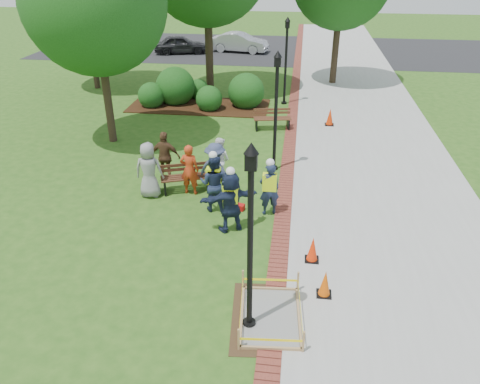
# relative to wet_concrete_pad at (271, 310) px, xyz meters

# --- Properties ---
(ground) EXTENTS (100.00, 100.00, 0.00)m
(ground) POSITION_rel_wet_concrete_pad_xyz_m (-1.69, 2.73, -0.23)
(ground) COLOR #285116
(ground) RESTS_ON ground
(sidewalk) EXTENTS (6.00, 60.00, 0.02)m
(sidewalk) POSITION_rel_wet_concrete_pad_xyz_m (3.31, 12.73, -0.22)
(sidewalk) COLOR #9E9E99
(sidewalk) RESTS_ON ground
(brick_edging) EXTENTS (0.50, 60.00, 0.03)m
(brick_edging) POSITION_rel_wet_concrete_pad_xyz_m (0.06, 12.73, -0.22)
(brick_edging) COLOR maroon
(brick_edging) RESTS_ON ground
(mulch_bed) EXTENTS (7.00, 3.00, 0.05)m
(mulch_bed) POSITION_rel_wet_concrete_pad_xyz_m (-4.69, 14.73, -0.21)
(mulch_bed) COLOR #381E0F
(mulch_bed) RESTS_ON ground
(parking_lot) EXTENTS (36.00, 12.00, 0.01)m
(parking_lot) POSITION_rel_wet_concrete_pad_xyz_m (-1.69, 29.73, -0.23)
(parking_lot) COLOR black
(parking_lot) RESTS_ON ground
(wet_concrete_pad) EXTENTS (1.88, 2.43, 0.55)m
(wet_concrete_pad) POSITION_rel_wet_concrete_pad_xyz_m (0.00, 0.00, 0.00)
(wet_concrete_pad) COLOR #47331E
(wet_concrete_pad) RESTS_ON ground
(bench_near) EXTENTS (1.74, 1.05, 0.90)m
(bench_near) POSITION_rel_wet_concrete_pad_xyz_m (-3.21, 5.66, 0.05)
(bench_near) COLOR #4C281A
(bench_near) RESTS_ON ground
(bench_far) EXTENTS (1.71, 0.85, 0.89)m
(bench_far) POSITION_rel_wet_concrete_pad_xyz_m (-0.79, 11.89, 0.05)
(bench_far) COLOR brown
(bench_far) RESTS_ON ground
(cone_front) EXTENTS (0.35, 0.35, 0.69)m
(cone_front) POSITION_rel_wet_concrete_pad_xyz_m (1.20, 0.92, 0.10)
(cone_front) COLOR black
(cone_front) RESTS_ON ground
(cone_back) EXTENTS (0.36, 0.36, 0.72)m
(cone_back) POSITION_rel_wet_concrete_pad_xyz_m (0.92, 2.26, 0.11)
(cone_back) COLOR black
(cone_back) RESTS_ON ground
(cone_far) EXTENTS (0.40, 0.40, 0.79)m
(cone_far) POSITION_rel_wet_concrete_pad_xyz_m (1.76, 12.74, 0.15)
(cone_far) COLOR black
(cone_far) RESTS_ON ground
(toolbox) EXTENTS (0.41, 0.29, 0.19)m
(toolbox) POSITION_rel_wet_concrete_pad_xyz_m (-1.33, 4.64, -0.14)
(toolbox) COLOR #B00E0D
(toolbox) RESTS_ON ground
(lamp_near) EXTENTS (0.28, 0.28, 4.26)m
(lamp_near) POSITION_rel_wet_concrete_pad_xyz_m (-0.44, -0.27, 2.25)
(lamp_near) COLOR black
(lamp_near) RESTS_ON ground
(lamp_mid) EXTENTS (0.28, 0.28, 4.26)m
(lamp_mid) POSITION_rel_wet_concrete_pad_xyz_m (-0.44, 7.73, 2.25)
(lamp_mid) COLOR black
(lamp_mid) RESTS_ON ground
(lamp_far) EXTENTS (0.28, 0.28, 4.26)m
(lamp_far) POSITION_rel_wet_concrete_pad_xyz_m (-0.44, 15.73, 2.25)
(lamp_far) COLOR black
(lamp_far) RESTS_ON ground
(tree_left) EXTENTS (5.30, 5.30, 8.06)m
(tree_left) POSITION_rel_wet_concrete_pad_xyz_m (-7.31, 9.65, 5.16)
(tree_left) COLOR #3D2D1E
(tree_left) RESTS_ON ground
(shrub_a) EXTENTS (1.33, 1.33, 1.33)m
(shrub_a) POSITION_rel_wet_concrete_pad_xyz_m (-7.06, 14.37, -0.23)
(shrub_a) COLOR #163F12
(shrub_a) RESTS_ON ground
(shrub_b) EXTENTS (2.00, 2.00, 2.00)m
(shrub_b) POSITION_rel_wet_concrete_pad_xyz_m (-5.99, 15.14, -0.23)
(shrub_b) COLOR #163F12
(shrub_b) RESTS_ON ground
(shrub_c) EXTENTS (1.31, 1.31, 1.31)m
(shrub_c) POSITION_rel_wet_concrete_pad_xyz_m (-4.07, 14.22, -0.23)
(shrub_c) COLOR #163F12
(shrub_c) RESTS_ON ground
(shrub_d) EXTENTS (1.82, 1.82, 1.82)m
(shrub_d) POSITION_rel_wet_concrete_pad_xyz_m (-2.32, 15.00, -0.23)
(shrub_d) COLOR #163F12
(shrub_d) RESTS_ON ground
(shrub_e) EXTENTS (1.11, 1.11, 1.11)m
(shrub_e) POSITION_rel_wet_concrete_pad_xyz_m (-5.01, 16.08, -0.23)
(shrub_e) COLOR #163F12
(shrub_e) RESTS_ON ground
(casual_person_a) EXTENTS (0.60, 0.40, 1.84)m
(casual_person_a) POSITION_rel_wet_concrete_pad_xyz_m (-4.29, 5.17, 0.69)
(casual_person_a) COLOR gray
(casual_person_a) RESTS_ON ground
(casual_person_b) EXTENTS (0.57, 0.39, 1.71)m
(casual_person_b) POSITION_rel_wet_concrete_pad_xyz_m (-3.04, 5.51, 0.62)
(casual_person_b) COLOR #BA3515
(casual_person_b) RESTS_ON ground
(casual_person_c) EXTENTS (0.61, 0.50, 1.63)m
(casual_person_c) POSITION_rel_wet_concrete_pad_xyz_m (-2.23, 6.45, 0.58)
(casual_person_c) COLOR white
(casual_person_c) RESTS_ON ground
(casual_person_d) EXTENTS (0.59, 0.40, 1.77)m
(casual_person_d) POSITION_rel_wet_concrete_pad_xyz_m (-4.08, 6.36, 0.65)
(casual_person_d) COLOR brown
(casual_person_d) RESTS_ON ground
(casual_person_e) EXTENTS (0.68, 0.57, 1.82)m
(casual_person_e) POSITION_rel_wet_concrete_pad_xyz_m (-2.19, 5.47, 0.68)
(casual_person_e) COLOR #343D5C
(casual_person_e) RESTS_ON ground
(hivis_worker_a) EXTENTS (0.70, 0.60, 1.99)m
(hivis_worker_a) POSITION_rel_wet_concrete_pad_xyz_m (-1.39, 3.48, 0.75)
(hivis_worker_a) COLOR #16203B
(hivis_worker_a) RESTS_ON ground
(hivis_worker_b) EXTENTS (0.62, 0.50, 1.83)m
(hivis_worker_b) POSITION_rel_wet_concrete_pad_xyz_m (-0.38, 4.52, 0.68)
(hivis_worker_b) COLOR #1C334A
(hivis_worker_b) RESTS_ON ground
(hivis_worker_c) EXTENTS (0.62, 0.43, 1.96)m
(hivis_worker_c) POSITION_rel_wet_concrete_pad_xyz_m (-2.07, 4.54, 0.73)
(hivis_worker_c) COLOR #191B42
(hivis_worker_c) RESTS_ON ground
(parked_car_a) EXTENTS (2.91, 4.75, 1.44)m
(parked_car_a) POSITION_rel_wet_concrete_pad_xyz_m (-8.70, 27.23, -0.23)
(parked_car_a) COLOR #242426
(parked_car_a) RESTS_ON ground
(parked_car_b) EXTENTS (2.78, 4.99, 1.54)m
(parked_car_b) POSITION_rel_wet_concrete_pad_xyz_m (-4.40, 28.32, -0.23)
(parked_car_b) COLOR #AAABB0
(parked_car_b) RESTS_ON ground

